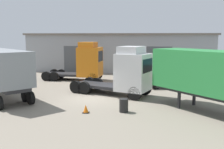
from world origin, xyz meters
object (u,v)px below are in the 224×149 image
Objects in this scene: flatbed_truck_teal at (198,72)px; traffic_cone at (86,109)px; tractor_unit_white at (127,73)px; tractor_unit_orange at (86,63)px; gravel_pile at (5,72)px; oil_drum at (124,105)px.

traffic_cone is (-8.65, -10.94, -1.07)m from flatbed_truck_teal.
tractor_unit_white is 5.90m from traffic_cone.
tractor_unit_orange is 11.88× the size of traffic_cone.
tractor_unit_orange reaches higher than tractor_unit_white.
flatbed_truck_teal is at bearing -1.68° from gravel_pile.
traffic_cone is at bearing -93.15° from tractor_unit_white.
tractor_unit_white is 13.02× the size of traffic_cone.
oil_drum is at bearing 13.65° from traffic_cone.
traffic_cone is (-2.15, -5.23, -1.67)m from tractor_unit_white.
flatbed_truck_teal reaches higher than gravel_pile.
gravel_pile is (-21.16, 0.62, -0.53)m from flatbed_truck_teal.
flatbed_truck_teal is 12.13m from oil_drum.
tractor_unit_orange is 7.42× the size of oil_drum.
tractor_unit_orange is (-5.28, 6.88, 0.09)m from tractor_unit_white.
tractor_unit_orange is 11.86m from flatbed_truck_teal.
flatbed_truck_teal is 14.21× the size of traffic_cone.
gravel_pile is at bearing 175.82° from tractor_unit_white.
oil_drum reaches higher than traffic_cone.
traffic_cone is (-2.40, -0.58, -0.19)m from oil_drum.
tractor_unit_white is 16.01m from gravel_pile.
gravel_pile is at bearing 159.22° from flatbed_truck_teal.
tractor_unit_white is at bearing -50.70° from tractor_unit_orange.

